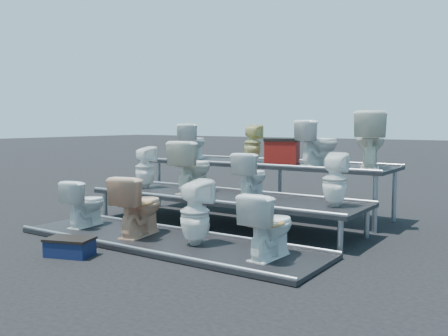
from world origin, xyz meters
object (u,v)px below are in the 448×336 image
Objects in this scene: toilet_0 at (85,203)px; toilet_8 at (193,141)px; toilet_1 at (139,205)px; step_stool at (70,248)px; toilet_5 at (192,167)px; toilet_4 at (145,167)px; toilet_7 at (335,180)px; toilet_6 at (251,175)px; toilet_11 at (370,140)px; toilet_2 at (195,212)px; red_crate at (282,153)px; toilet_3 at (269,225)px; toilet_9 at (253,143)px; toilet_10 at (319,143)px.

toilet_8 is at bearing -95.23° from toilet_0.
toilet_1 reaches higher than step_stool.
toilet_5 is at bearing -131.76° from toilet_0.
toilet_8 is (-0.00, 1.30, 0.38)m from toilet_4.
toilet_7 is at bearing -164.53° from toilet_0.
toilet_8 is at bearing -40.50° from toilet_6.
toilet_11 reaches higher than toilet_5.
toilet_2 reaches higher than toilet_0.
toilet_4 is 2.64m from step_stool.
toilet_6 is at bearing 172.32° from toilet_5.
toilet_11 reaches higher than toilet_2.
toilet_5 reaches higher than toilet_7.
toilet_0 is 3.17m from red_crate.
toilet_6 is 0.78× the size of toilet_11.
toilet_3 is at bearing -82.44° from red_crate.
toilet_7 is 1.35× the size of step_stool.
red_crate is at bearing -116.98° from toilet_1.
toilet_1 is 1.74m from toilet_4.
toilet_9 is 2.01m from toilet_11.
toilet_6 is (1.96, 1.30, 0.39)m from toilet_0.
toilet_0 is 1.04× the size of toilet_9.
toilet_7 is 0.97× the size of toilet_10.
toilet_2 is at bearing 170.59° from toilet_1.
toilet_11 is at bearing -139.42° from toilet_1.
toilet_1 reaches higher than toilet_0.
toilet_11 is at bearing -105.19° from toilet_2.
toilet_10 reaches higher than step_stool.
toilet_3 is 1.68m from toilet_6.
toilet_3 is 4.07m from toilet_8.
toilet_0 is 0.79× the size of toilet_11.
toilet_2 is 1.83m from toilet_7.
toilet_3 is (1.01, 0.00, -0.04)m from toilet_2.
step_stool is at bearing 40.42° from toilet_11.
toilet_10 reaches higher than toilet_1.
toilet_5 is 2.46m from step_stool.
toilet_9 is at bearing -103.28° from toilet_1.
toilet_7 is 1.35× the size of red_crate.
toilet_6 is 1.01× the size of toilet_8.
toilet_8 reaches higher than toilet_6.
toilet_4 is 1.34× the size of step_stool.
toilet_10 reaches higher than toilet_9.
toilet_10 reaches higher than toilet_3.
toilet_11 is (3.28, 0.00, 0.10)m from toilet_8.
toilet_5 is at bearing -7.82° from toilet_6.
toilet_8 is at bearing -60.72° from toilet_5.
toilet_1 is 2.70m from toilet_9.
toilet_10 is (-0.79, 1.30, 0.41)m from toilet_7.
step_stool is at bearing 80.97° from toilet_9.
toilet_2 is 1.10× the size of toilet_3.
toilet_6 is at bearing 95.42° from toilet_10.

